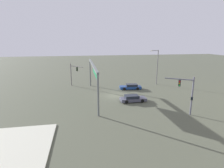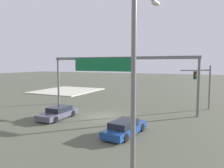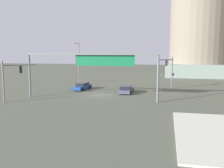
{
  "view_description": "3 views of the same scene",
  "coord_description": "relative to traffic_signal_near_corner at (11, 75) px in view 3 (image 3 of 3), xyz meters",
  "views": [
    {
      "loc": [
        33.61,
        -6.66,
        10.8
      ],
      "look_at": [
        2.17,
        -0.94,
        3.02
      ],
      "focal_mm": 28.53,
      "sensor_mm": 36.0,
      "label": 1
    },
    {
      "loc": [
        -10.55,
        20.59,
        5.72
      ],
      "look_at": [
        -1.95,
        1.91,
        3.78
      ],
      "focal_mm": 34.99,
      "sensor_mm": 36.0,
      "label": 2
    },
    {
      "loc": [
        10.43,
        -36.82,
        6.51
      ],
      "look_at": [
        2.61,
        -1.93,
        1.99
      ],
      "focal_mm": 39.62,
      "sensor_mm": 36.0,
      "label": 3
    }
  ],
  "objects": [
    {
      "name": "ground_plane",
      "position": [
        9.61,
        8.19,
        -3.58
      ],
      "size": [
        203.32,
        203.32,
        0.0
      ],
      "primitive_type": "plane",
      "color": "#4D5141"
    },
    {
      "name": "sedan_car_approaching",
      "position": [
        13.57,
        10.76,
        -3.01
      ],
      "size": [
        2.0,
        4.71,
        1.21
      ],
      "rotation": [
        0.0,
        0.0,
        1.58
      ],
      "color": "#454657",
      "rests_on": "ground"
    },
    {
      "name": "sedan_car_waiting_far",
      "position": [
        5.28,
        12.81,
        -3.01
      ],
      "size": [
        2.27,
        5.02,
        1.21
      ],
      "rotation": [
        0.0,
        0.0,
        -1.68
      ],
      "color": "navy",
      "rests_on": "ground"
    },
    {
      "name": "streetlamp_curved_arm",
      "position": [
        1.85,
        20.36,
        1.33
      ],
      "size": [
        0.79,
        1.99,
        8.62
      ],
      "rotation": [
        0.0,
        0.0,
        -1.86
      ],
      "color": "slate",
      "rests_on": "ground"
    },
    {
      "name": "traffic_signal_near_corner",
      "position": [
        0.0,
        0.0,
        0.0
      ],
      "size": [
        3.26,
        3.07,
        5.47
      ],
      "rotation": [
        0.0,
        0.0,
        0.75
      ],
      "color": "#655F60",
      "rests_on": "ground"
    },
    {
      "name": "overhead_sign_gantry",
      "position": [
        10.12,
        4.0,
        1.87
      ],
      "size": [
        18.94,
        0.43,
        6.55
      ],
      "color": "#5B6061",
      "rests_on": "ground"
    },
    {
      "name": "traffic_signal_opposite_side",
      "position": [
        20.49,
        16.87,
        0.12
      ],
      "size": [
        2.67,
        3.52,
        5.77
      ],
      "rotation": [
        0.0,
        0.0,
        -2.15
      ],
      "color": "#595969",
      "rests_on": "ground"
    }
  ]
}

